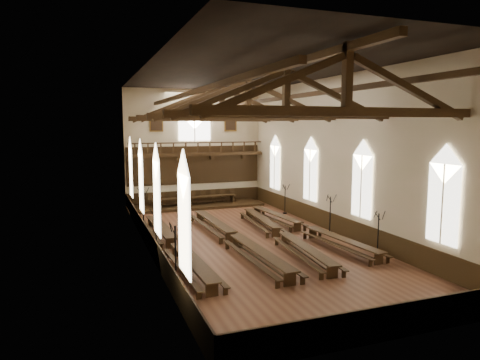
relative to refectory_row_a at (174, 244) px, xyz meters
The scene contains 21 objects.
ground 4.88m from the refectory_row_a, 12.31° to the left, with size 26.00×26.00×0.00m, color brown.
room_walls 7.68m from the refectory_row_a, 12.31° to the left, with size 26.00×26.00×26.00m.
wainscot_band 4.85m from the refectory_row_a, 12.31° to the left, with size 12.00×26.00×1.20m.
side_windows 5.83m from the refectory_row_a, 12.31° to the left, with size 11.85×19.80×4.50m.
end_window 16.18m from the refectory_row_a, 71.22° to the left, with size 2.80×0.12×3.80m.
minstrels_gallery 14.89m from the refectory_row_a, 70.91° to the left, with size 11.80×1.24×3.70m.
portraits 16.13m from the refectory_row_a, 71.22° to the left, with size 7.75×0.09×1.45m.
roof_trusses 9.11m from the refectory_row_a, 12.31° to the left, with size 11.70×25.70×2.80m.
refectory_row_a is the anchor object (origin of this frame).
refectory_row_b 3.54m from the refectory_row_a, ahead, with size 1.68×14.32×0.74m.
refectory_row_c 6.53m from the refectory_row_a, ahead, with size 1.91×13.85×0.68m.
refectory_row_d 8.63m from the refectory_row_a, ahead, with size 1.92×13.79×0.67m.
dais 13.18m from the refectory_row_a, 70.66° to the left, with size 11.40×3.13×0.21m, color #34230F.
high_table 13.18m from the refectory_row_a, 70.66° to the left, with size 7.34×1.37×0.68m.
high_chairs 13.87m from the refectory_row_a, 71.65° to the left, with size 7.69×0.50×1.05m.
candelabrum_left_near 4.62m from the refectory_row_a, 100.15° to the right, with size 0.73×0.84×2.73m.
candelabrum_left_mid 1.23m from the refectory_row_a, 132.01° to the left, with size 0.72×0.67×2.36m.
candelabrum_left_far 6.28m from the refectory_row_a, 97.44° to the left, with size 0.85×0.81×2.82m.
candelabrum_right_near 11.06m from the refectory_row_a, 21.44° to the right, with size 0.71×0.67×2.35m.
candelabrum_right_mid 10.32m from the refectory_row_a, ahead, with size 0.74×0.75×2.52m.
candelabrum_right_far 12.62m from the refectory_row_a, 35.41° to the left, with size 0.70×0.70×2.35m.
Camera 1 is at (-9.12, -23.57, 6.90)m, focal length 32.00 mm.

